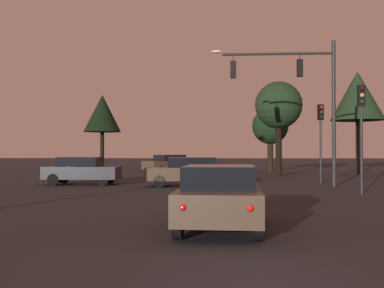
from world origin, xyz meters
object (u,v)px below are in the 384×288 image
traffic_signal_mast_arm (300,88)px  tree_left_far (102,114)px  traffic_light_corner_left (361,117)px  traffic_light_corner_right (321,128)px  car_nearside_lane (220,196)px  tree_center_horizon (357,96)px  tree_right_cluster (270,127)px  car_far_lane (169,163)px  car_crossing_right (190,171)px  car_crossing_left (82,170)px  tree_behind_sign (279,106)px

traffic_signal_mast_arm → tree_left_far: traffic_signal_mast_arm is taller
traffic_light_corner_left → traffic_light_corner_right: 7.04m
car_nearside_lane → tree_center_horizon: size_ratio=0.51×
tree_left_far → tree_right_cluster: bearing=-8.4°
traffic_signal_mast_arm → car_nearside_lane: traffic_signal_mast_arm is taller
car_far_lane → car_nearside_lane: bearing=-81.6°
traffic_light_corner_left → tree_left_far: size_ratio=0.64×
car_crossing_right → tree_left_far: (-9.64, 19.76, 4.65)m
traffic_signal_mast_arm → car_nearside_lane: (-4.24, -13.29, -4.37)m
tree_center_horizon → car_crossing_left: bearing=-146.4°
car_nearside_lane → tree_left_far: bearing=108.6°
traffic_signal_mast_arm → tree_right_cluster: 17.46m
tree_behind_sign → tree_left_far: (-15.62, 9.55, 0.26)m
traffic_light_corner_right → tree_center_horizon: 12.11m
car_crossing_left → car_crossing_right: same height
traffic_light_corner_left → car_nearside_lane: bearing=-124.0°
tree_behind_sign → tree_right_cluster: (0.21, 7.23, -1.16)m
car_far_lane → tree_center_horizon: (15.32, -1.65, 5.44)m
traffic_signal_mast_arm → traffic_light_corner_right: bearing=58.7°
traffic_signal_mast_arm → car_nearside_lane: bearing=-107.7°
tree_behind_sign → tree_center_horizon: (6.67, 3.08, 1.05)m
traffic_light_corner_right → car_far_lane: bearing=129.7°
traffic_signal_mast_arm → car_crossing_left: size_ratio=1.84×
traffic_signal_mast_arm → car_crossing_right: bearing=-179.8°
tree_left_far → car_nearside_lane: bearing=-71.4°
traffic_signal_mast_arm → tree_right_cluster: bearing=88.5°
traffic_light_corner_right → tree_behind_sign: tree_behind_sign is taller
car_crossing_left → traffic_light_corner_left: bearing=-20.6°
tree_left_far → tree_center_horizon: 23.23m
tree_center_horizon → traffic_signal_mast_arm: bearing=-117.5°
car_far_lane → tree_behind_sign: (8.66, -4.73, 4.39)m
traffic_light_corner_left → car_nearside_lane: 11.16m
traffic_light_corner_right → car_far_lane: size_ratio=1.04×
traffic_light_corner_right → tree_right_cluster: size_ratio=0.80×
tree_right_cluster → tree_left_far: bearing=171.6°
tree_behind_sign → tree_right_cluster: size_ratio=1.23×
traffic_light_corner_right → tree_behind_sign: (-1.43, 7.42, 1.97)m
car_nearside_lane → car_far_lane: size_ratio=0.96×
car_crossing_left → car_nearside_lane: bearing=-61.9°
car_nearside_lane → car_crossing_right: bearing=96.5°
tree_left_far → car_far_lane: bearing=-34.7°
traffic_signal_mast_arm → car_far_lane: 17.67m
car_crossing_left → car_crossing_right: (6.03, -0.86, 0.00)m
car_crossing_left → tree_right_cluster: tree_right_cluster is taller
car_crossing_right → tree_center_horizon: bearing=46.4°
car_crossing_right → tree_right_cluster: tree_right_cluster is taller
tree_behind_sign → tree_left_far: bearing=148.6°
traffic_signal_mast_arm → tree_left_far: bearing=127.9°
car_nearside_lane → traffic_light_corner_left: bearing=56.0°
car_crossing_right → traffic_light_corner_right: bearing=20.6°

